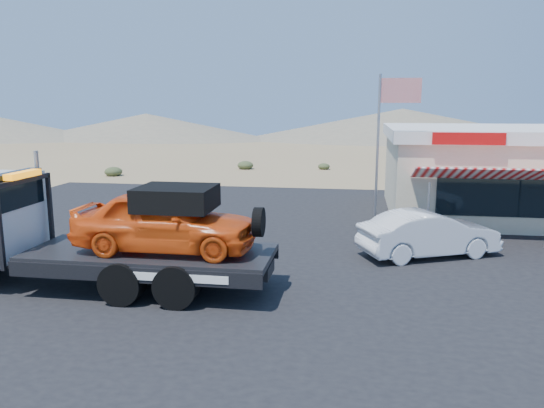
{
  "coord_description": "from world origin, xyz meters",
  "views": [
    {
      "loc": [
        3.89,
        -15.8,
        4.98
      ],
      "look_at": [
        1.06,
        2.13,
        1.5
      ],
      "focal_mm": 35.0,
      "sensor_mm": 36.0,
      "label": 1
    }
  ],
  "objects_px": {
    "tow_truck": "(89,227)",
    "jerky_store": "(505,171)",
    "white_sedan": "(429,234)",
    "flagpole": "(384,136)"
  },
  "relations": [
    {
      "from": "tow_truck",
      "to": "jerky_store",
      "type": "height_order",
      "value": "jerky_store"
    },
    {
      "from": "tow_truck",
      "to": "jerky_store",
      "type": "bearing_deg",
      "value": 40.78
    },
    {
      "from": "white_sedan",
      "to": "jerky_store",
      "type": "relative_size",
      "value": 0.44
    },
    {
      "from": "tow_truck",
      "to": "white_sedan",
      "type": "xyz_separation_m",
      "value": [
        9.51,
        4.42,
        -0.92
      ]
    },
    {
      "from": "jerky_store",
      "to": "white_sedan",
      "type": "bearing_deg",
      "value": -119.49
    },
    {
      "from": "jerky_store",
      "to": "flagpole",
      "type": "height_order",
      "value": "flagpole"
    },
    {
      "from": "tow_truck",
      "to": "flagpole",
      "type": "relative_size",
      "value": 1.56
    },
    {
      "from": "white_sedan",
      "to": "flagpole",
      "type": "xyz_separation_m",
      "value": [
        -1.39,
        2.9,
        3.0
      ]
    },
    {
      "from": "tow_truck",
      "to": "flagpole",
      "type": "height_order",
      "value": "flagpole"
    },
    {
      "from": "tow_truck",
      "to": "jerky_store",
      "type": "xyz_separation_m",
      "value": [
        13.68,
        11.8,
        0.31
      ]
    }
  ]
}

